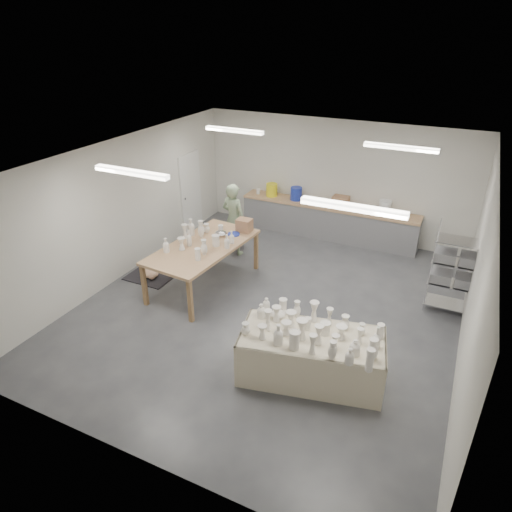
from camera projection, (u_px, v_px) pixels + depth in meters
The scene contains 9 objects.
room at pixel (268, 208), 8.30m from camera, with size 8.00×8.02×3.00m.
back_counter at pixel (327, 220), 11.86m from camera, with size 4.60×0.60×1.24m.
wire_shelf at pixel (455, 269), 8.61m from camera, with size 0.88×0.48×1.80m.
drying_table at pixel (311, 354), 7.14m from camera, with size 2.40×1.52×1.15m.
work_table at pixel (206, 244), 9.51m from camera, with size 1.49×2.66×1.34m.
rug at pixel (150, 277), 10.16m from camera, with size 1.00×0.70×0.02m, color black.
cat at pixel (149, 273), 10.09m from camera, with size 0.50×0.38×0.20m.
potter at pixel (234, 219), 10.88m from camera, with size 0.64×0.42×1.76m, color #8CA57F.
red_stool at pixel (239, 238), 11.37m from camera, with size 0.39×0.39×0.30m.
Camera 1 is at (3.05, -7.03, 5.07)m, focal length 32.00 mm.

